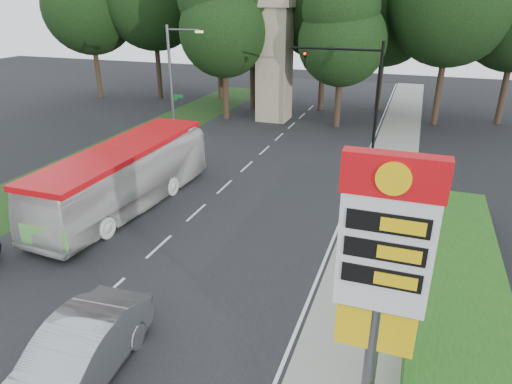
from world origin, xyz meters
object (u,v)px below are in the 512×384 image
(monument, at_px, (275,58))
(sedan_silver, at_px, (76,357))
(traffic_signal_mast, at_px, (359,80))
(gas_station_pylon, at_px, (383,260))
(transit_bus, at_px, (125,178))
(streetlight_signs, at_px, (173,78))

(monument, distance_m, sedan_silver, 30.17)
(monument, relative_size, sedan_silver, 1.88)
(traffic_signal_mast, relative_size, monument, 0.72)
(gas_station_pylon, height_order, transit_bus, gas_station_pylon)
(streetlight_signs, distance_m, monument, 9.44)
(traffic_signal_mast, distance_m, monument, 9.76)
(monument, bearing_deg, gas_station_pylon, -68.20)
(streetlight_signs, bearing_deg, gas_station_pylon, -51.04)
(traffic_signal_mast, bearing_deg, streetlight_signs, -171.08)
(traffic_signal_mast, bearing_deg, gas_station_pylon, -80.91)
(sedan_silver, bearing_deg, streetlight_signs, 107.65)
(gas_station_pylon, bearing_deg, traffic_signal_mast, 99.09)
(gas_station_pylon, relative_size, sedan_silver, 1.28)
(traffic_signal_mast, bearing_deg, monument, 142.00)
(gas_station_pylon, distance_m, traffic_signal_mast, 22.29)
(streetlight_signs, height_order, transit_bus, streetlight_signs)
(traffic_signal_mast, xyz_separation_m, sedan_silver, (-3.89, -23.63, -3.79))
(streetlight_signs, xyz_separation_m, sedan_silver, (8.77, -21.64, -3.56))
(traffic_signal_mast, height_order, transit_bus, traffic_signal_mast)
(transit_bus, distance_m, sedan_silver, 11.45)
(transit_bus, bearing_deg, streetlight_signs, 110.72)
(transit_bus, bearing_deg, monument, 89.46)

